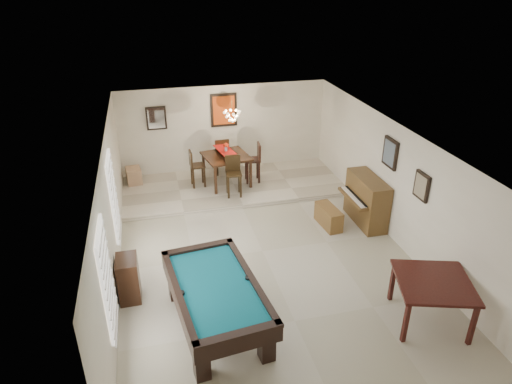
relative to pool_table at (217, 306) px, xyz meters
name	(u,v)px	position (x,y,z in m)	size (l,w,h in m)	color
ground_plane	(263,251)	(1.33, 2.02, -0.43)	(6.00, 9.00, 0.02)	beige
wall_back	(224,130)	(1.33, 6.52, 0.88)	(6.00, 0.04, 2.60)	silver
wall_front	(358,365)	(1.33, -2.48, 0.88)	(6.00, 0.04, 2.60)	silver
wall_left	(111,215)	(-1.67, 2.02, 0.88)	(0.04, 9.00, 2.60)	silver
wall_right	(395,183)	(4.33, 2.02, 0.88)	(0.04, 9.00, 2.60)	silver
ceiling	(263,138)	(1.33, 2.02, 2.18)	(6.00, 9.00, 0.04)	white
dining_step	(233,186)	(1.33, 5.27, -0.36)	(6.00, 2.50, 0.12)	beige
window_left_front	(107,279)	(-1.64, -0.18, 0.98)	(0.06, 1.00, 1.70)	white
window_left_rear	(113,196)	(-1.64, 2.62, 0.98)	(0.06, 1.00, 1.70)	white
pool_table	(217,306)	(0.00, 0.00, 0.00)	(1.35, 2.49, 0.83)	black
square_table	(430,301)	(3.58, -0.75, 0.01)	(1.22, 1.22, 0.84)	black
upright_piano	(361,201)	(3.92, 2.68, 0.16)	(0.78, 1.39, 1.16)	brown
piano_bench	(329,217)	(3.12, 2.71, -0.17)	(0.34, 0.87, 0.48)	brown
apothecary_chest	(129,279)	(-1.45, 1.12, 0.01)	(0.38, 0.57, 0.85)	black
dining_table	(227,167)	(1.17, 5.38, 0.18)	(1.16, 1.16, 0.96)	black
flower_vase	(226,147)	(1.17, 5.38, 0.78)	(0.14, 0.14, 0.24)	red
dining_chair_south	(234,177)	(1.22, 4.61, 0.24)	(0.40, 0.40, 1.07)	black
dining_chair_north	(221,156)	(1.15, 6.12, 0.25)	(0.40, 0.40, 1.09)	black
dining_chair_west	(198,168)	(0.38, 5.43, 0.22)	(0.38, 0.38, 1.02)	black
dining_chair_east	(252,163)	(1.90, 5.36, 0.26)	(0.41, 0.41, 1.11)	black
corner_bench	(134,176)	(-1.34, 6.03, -0.08)	(0.39, 0.48, 0.44)	tan
chandelier	(232,112)	(1.33, 5.22, 1.78)	(0.44, 0.44, 0.60)	#FFE5B2
back_painting	(224,110)	(1.33, 6.48, 1.48)	(0.75, 0.06, 0.95)	#D84C14
back_mirror	(156,118)	(-0.57, 6.48, 1.38)	(0.55, 0.06, 0.65)	white
right_picture_upper	(390,153)	(4.29, 2.32, 1.48)	(0.06, 0.55, 0.65)	slate
right_picture_lower	(422,186)	(4.29, 1.02, 1.28)	(0.06, 0.45, 0.55)	gray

